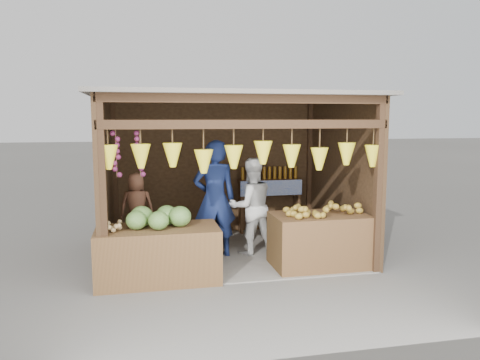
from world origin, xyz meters
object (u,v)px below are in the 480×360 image
object	(u,v)px
man_standing	(215,199)
vendor_seated	(137,206)
woman_standing	(251,206)
counter_right	(319,241)
counter_left	(158,254)

from	to	relation	value
man_standing	vendor_seated	size ratio (longest dim) A/B	1.76
woman_standing	man_standing	bearing A→B (deg)	-3.30
man_standing	counter_right	bearing A→B (deg)	147.05
counter_right	man_standing	world-z (taller)	man_standing
counter_left	man_standing	world-z (taller)	man_standing
counter_right	counter_left	bearing A→B (deg)	-177.21
counter_right	vendor_seated	distance (m)	2.94
counter_left	woman_standing	xyz separation A→B (m)	(1.59, 1.03, 0.43)
counter_left	man_standing	xyz separation A→B (m)	(0.96, 0.98, 0.59)
woman_standing	vendor_seated	bearing A→B (deg)	-10.48
man_standing	vendor_seated	distance (m)	1.26
counter_right	woman_standing	bearing A→B (deg)	133.37
counter_right	man_standing	bearing A→B (deg)	149.93
woman_standing	vendor_seated	world-z (taller)	woman_standing
counter_right	woman_standing	xyz separation A→B (m)	(-0.86, 0.91, 0.40)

